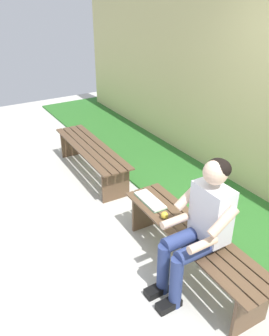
% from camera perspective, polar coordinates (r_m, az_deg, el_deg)
% --- Properties ---
extents(ground_plane, '(10.00, 7.00, 0.04)m').
position_cam_1_polar(ground_plane, '(3.94, -13.45, -11.60)').
color(ground_plane, beige).
extents(grass_strip, '(9.00, 1.46, 0.03)m').
position_cam_1_polar(grass_strip, '(4.78, 10.78, -3.05)').
color(grass_strip, '#2D6B28').
rests_on(grass_strip, ground).
extents(bench_near, '(1.78, 0.46, 0.44)m').
position_cam_1_polar(bench_near, '(3.32, 9.25, -11.64)').
color(bench_near, brown).
rests_on(bench_near, ground).
extents(bench_far, '(1.74, 0.46, 0.44)m').
position_cam_1_polar(bench_far, '(4.91, -7.10, 2.40)').
color(bench_far, brown).
rests_on(bench_far, ground).
extents(person_seated, '(0.50, 0.69, 1.25)m').
position_cam_1_polar(person_seated, '(2.95, 10.58, -9.08)').
color(person_seated, silver).
rests_on(person_seated, ground).
extents(apple, '(0.07, 0.07, 0.07)m').
position_cam_1_polar(apple, '(3.37, 4.94, -7.72)').
color(apple, gold).
rests_on(apple, bench_near).
extents(book_open, '(0.42, 0.17, 0.02)m').
position_cam_1_polar(book_open, '(3.62, 2.56, -5.33)').
color(book_open, white).
rests_on(book_open, bench_near).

